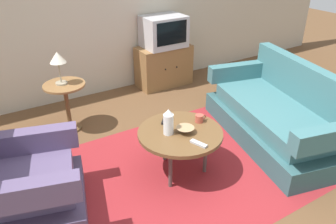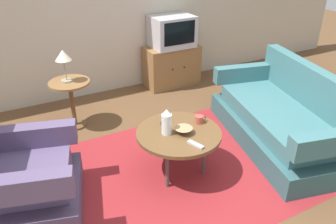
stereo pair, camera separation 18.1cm
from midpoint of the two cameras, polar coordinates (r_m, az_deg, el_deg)
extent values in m
plane|color=brown|center=(3.34, 5.28, -11.17)|extent=(16.00, 16.00, 0.00)
cube|color=maroon|center=(3.41, 3.27, -10.02)|extent=(2.46, 1.97, 0.00)
cube|color=#4B3E5C|center=(3.13, -20.58, -13.50)|extent=(1.02, 1.04, 0.24)
cube|color=#5B4C70|center=(3.00, -21.26, -10.48)|extent=(0.81, 0.74, 0.18)
cube|color=#5B4C70|center=(2.61, -22.91, -12.03)|extent=(0.83, 0.36, 0.20)
cube|color=#5B4C70|center=(3.19, -21.09, -3.87)|extent=(0.83, 0.36, 0.20)
cube|color=#325C60|center=(4.00, 19.16, -3.35)|extent=(1.24, 1.95, 0.24)
cube|color=#3D7075|center=(3.90, 19.64, -0.72)|extent=(1.04, 1.65, 0.18)
cube|color=#3D7075|center=(3.98, 24.64, 3.79)|extent=(0.55, 1.79, 0.43)
cube|color=#3D7075|center=(4.46, 14.34, 6.45)|extent=(0.86, 0.33, 0.20)
cube|color=#3D7075|center=(3.26, 27.96, -4.57)|extent=(0.86, 0.33, 0.20)
cylinder|color=brown|center=(3.16, 3.48, -3.66)|extent=(0.80, 0.80, 0.04)
cylinder|color=#4C4742|center=(3.45, 0.85, -5.13)|extent=(0.04, 0.04, 0.43)
cylinder|color=#4C4742|center=(3.10, 1.59, -9.52)|extent=(0.04, 0.04, 0.43)
cylinder|color=#4C4742|center=(3.29, 7.75, -7.29)|extent=(0.04, 0.04, 0.43)
cylinder|color=olive|center=(4.03, -15.22, 4.84)|extent=(0.48, 0.48, 0.02)
cylinder|color=brown|center=(4.15, -14.72, 1.10)|extent=(0.05, 0.05, 0.57)
cylinder|color=brown|center=(4.28, -14.28, -2.13)|extent=(0.26, 0.26, 0.02)
cube|color=olive|center=(5.18, 1.64, 7.85)|extent=(0.82, 0.41, 0.61)
sphere|color=black|center=(4.95, 1.90, 7.22)|extent=(0.02, 0.02, 0.02)
sphere|color=black|center=(5.05, 3.85, 7.58)|extent=(0.02, 0.02, 0.02)
cube|color=#B7B7BC|center=(5.02, 1.72, 13.54)|extent=(0.61, 0.46, 0.45)
cube|color=black|center=(4.82, 3.13, 13.21)|extent=(0.49, 0.01, 0.32)
cylinder|color=#9E937A|center=(4.04, -15.60, 5.17)|extent=(0.13, 0.13, 0.02)
cylinder|color=#9E937A|center=(3.99, -15.84, 6.85)|extent=(0.02, 0.02, 0.24)
cone|color=beige|center=(3.93, -16.18, 9.26)|extent=(0.18, 0.18, 0.12)
cylinder|color=white|center=(3.07, 1.46, -2.10)|extent=(0.10, 0.10, 0.20)
cone|color=white|center=(3.00, 1.49, -0.02)|extent=(0.09, 0.09, 0.05)
cylinder|color=#B74C3D|center=(3.29, 6.89, -1.28)|extent=(0.08, 0.08, 0.08)
torus|color=#B74C3D|center=(3.32, 7.66, -1.06)|extent=(0.05, 0.01, 0.05)
cone|color=tan|center=(3.11, 4.33, -3.19)|extent=(0.17, 0.17, 0.06)
cube|color=black|center=(3.31, 0.98, -1.41)|extent=(0.13, 0.14, 0.02)
cube|color=#B2B2B7|center=(2.96, 6.48, -5.56)|extent=(0.09, 0.17, 0.02)
camera|label=1|loc=(0.09, -88.43, 0.84)|focal=35.84mm
camera|label=2|loc=(0.09, 91.57, -0.84)|focal=35.84mm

